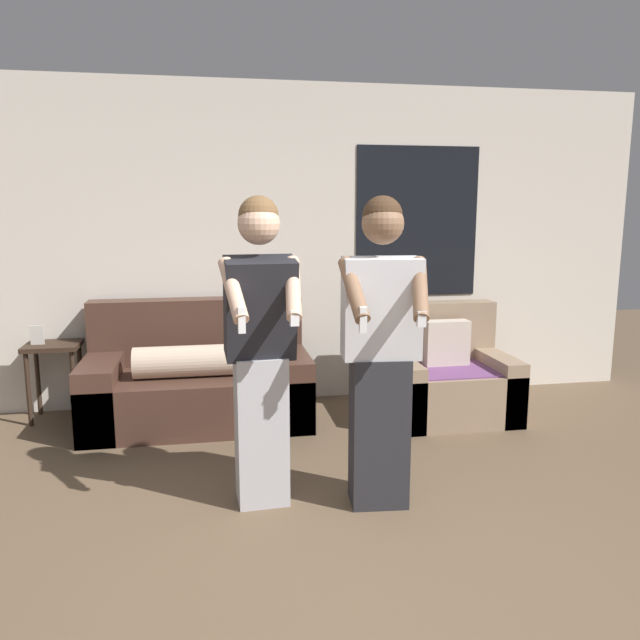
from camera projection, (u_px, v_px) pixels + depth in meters
name	position (u px, v px, depth m)	size (l,w,h in m)	color
ground_plane	(366.00, 634.00, 2.48)	(14.00, 14.00, 0.00)	brown
wall_back	(278.00, 246.00, 5.33)	(6.56, 0.07, 2.70)	silver
couch	(198.00, 382.00, 4.93)	(1.71, 0.90, 0.94)	#472D23
armchair	(445.00, 379.00, 5.07)	(0.98, 0.80, 0.90)	#937A60
side_table	(53.00, 359.00, 4.93)	(0.41, 0.36, 0.77)	#332319
person_left	(261.00, 349.00, 3.44)	(0.45, 0.50, 1.74)	#B2B2B7
person_right	(381.00, 352.00, 3.44)	(0.49, 0.49, 1.74)	#28282D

